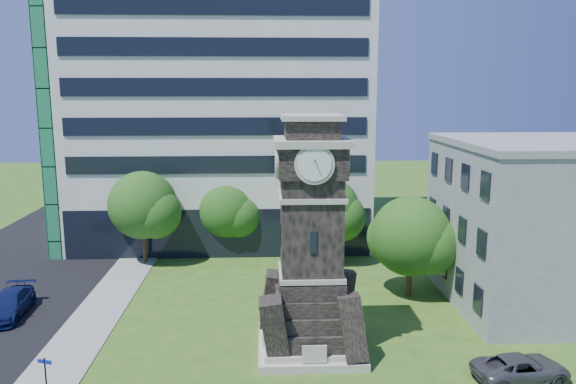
{
  "coord_description": "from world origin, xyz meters",
  "views": [
    {
      "loc": [
        0.62,
        -25.47,
        13.45
      ],
      "look_at": [
        2.07,
        7.23,
        7.44
      ],
      "focal_mm": 35.0,
      "sensor_mm": 36.0,
      "label": 1
    }
  ],
  "objects_px": {
    "car_street_north": "(8,304)",
    "car_east_lot": "(521,369)",
    "clock_tower": "(311,252)",
    "street_sign": "(46,381)",
    "park_bench": "(337,356)"
  },
  "relations": [
    {
      "from": "car_street_north",
      "to": "car_east_lot",
      "type": "bearing_deg",
      "value": -22.04
    },
    {
      "from": "clock_tower",
      "to": "car_east_lot",
      "type": "distance_m",
      "value": 11.28
    },
    {
      "from": "street_sign",
      "to": "park_bench",
      "type": "bearing_deg",
      "value": 36.62
    },
    {
      "from": "park_bench",
      "to": "street_sign",
      "type": "height_order",
      "value": "street_sign"
    },
    {
      "from": "park_bench",
      "to": "street_sign",
      "type": "xyz_separation_m",
      "value": [
        -12.51,
        -4.06,
        1.22
      ]
    },
    {
      "from": "car_street_north",
      "to": "park_bench",
      "type": "distance_m",
      "value": 20.17
    },
    {
      "from": "car_street_north",
      "to": "car_east_lot",
      "type": "relative_size",
      "value": 1.11
    },
    {
      "from": "car_east_lot",
      "to": "street_sign",
      "type": "xyz_separation_m",
      "value": [
        -20.9,
        -2.14,
        1.07
      ]
    },
    {
      "from": "clock_tower",
      "to": "street_sign",
      "type": "xyz_separation_m",
      "value": [
        -11.33,
        -5.9,
        -3.59
      ]
    },
    {
      "from": "car_street_north",
      "to": "street_sign",
      "type": "xyz_separation_m",
      "value": [
        6.42,
        -11.02,
        0.97
      ]
    },
    {
      "from": "car_street_north",
      "to": "park_bench",
      "type": "height_order",
      "value": "car_street_north"
    },
    {
      "from": "clock_tower",
      "to": "car_east_lot",
      "type": "bearing_deg",
      "value": -21.48
    },
    {
      "from": "car_street_north",
      "to": "park_bench",
      "type": "xyz_separation_m",
      "value": [
        18.93,
        -6.96,
        -0.26
      ]
    },
    {
      "from": "car_street_north",
      "to": "park_bench",
      "type": "bearing_deg",
      "value": -24.21
    },
    {
      "from": "clock_tower",
      "to": "park_bench",
      "type": "relative_size",
      "value": 7.07
    }
  ]
}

